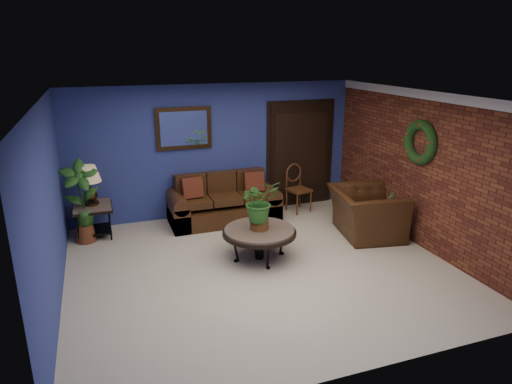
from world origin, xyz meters
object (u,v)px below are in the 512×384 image
object	(u,v)px
coffee_table	(259,232)
side_chair	(297,185)
armchair	(366,213)
end_table	(93,212)
sofa	(223,205)
table_lamp	(89,180)

from	to	relation	value
coffee_table	side_chair	world-z (taller)	side_chair
side_chair	armchair	world-z (taller)	side_chair
armchair	end_table	bearing A→B (deg)	81.97
sofa	side_chair	distance (m)	1.55
sofa	side_chair	bearing A→B (deg)	1.56
sofa	table_lamp	bearing A→B (deg)	-179.35
sofa	side_chair	xyz separation A→B (m)	(1.53, 0.04, 0.24)
side_chair	table_lamp	bearing A→B (deg)	166.98
coffee_table	end_table	world-z (taller)	end_table
end_table	table_lamp	xyz separation A→B (m)	(0.00, 0.00, 0.56)
coffee_table	armchair	world-z (taller)	armchair
end_table	table_lamp	distance (m)	0.56
end_table	armchair	xyz separation A→B (m)	(4.45, -1.48, -0.05)
armchair	table_lamp	bearing A→B (deg)	81.97
end_table	table_lamp	bearing A→B (deg)	0.00
sofa	table_lamp	size ratio (longest dim) A/B	3.07
table_lamp	armchair	bearing A→B (deg)	-18.35
sofa	armchair	bearing A→B (deg)	-34.98
armchair	sofa	bearing A→B (deg)	65.33
sofa	end_table	distance (m)	2.31
sofa	end_table	xyz separation A→B (m)	(-2.30, -0.03, 0.15)
side_chair	armchair	distance (m)	1.67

